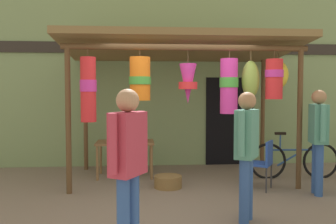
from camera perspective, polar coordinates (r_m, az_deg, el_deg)
ground_plane at (r=6.02m, az=2.12°, el=-12.91°), size 30.00×30.00×0.00m
shop_facade at (r=8.31m, az=0.22°, el=6.39°), size 10.55×0.29×4.28m
market_stall_canopy at (r=6.73m, az=2.67°, el=8.42°), size 4.39×2.37×2.69m
display_table at (r=7.19m, az=-6.77°, el=-5.28°), size 1.12×0.68×0.70m
flower_heap_on_table at (r=7.09m, az=-6.07°, el=-4.31°), size 0.57×0.40×0.10m
folding_chair at (r=6.41m, az=14.75°, el=-7.41°), size 0.55×0.55×0.84m
wicker_basket_by_table at (r=6.41m, az=0.00°, el=-10.93°), size 0.48×0.48×0.21m
parked_bicycle at (r=7.47m, az=19.29°, el=-7.19°), size 1.75×0.44×0.92m
vendor_in_orange at (r=6.32m, az=22.61°, el=-3.06°), size 0.30×0.58×1.70m
customer_foreground at (r=4.74m, az=12.29°, el=-5.16°), size 0.40×0.52×1.67m
passerby_at_right at (r=3.64m, az=-6.34°, el=-7.28°), size 0.39×0.52×1.70m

